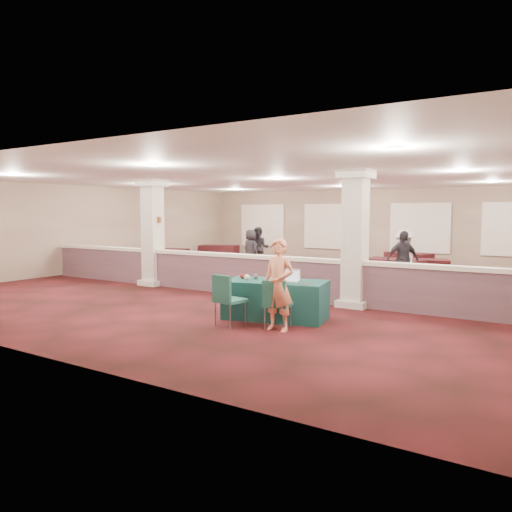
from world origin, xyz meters
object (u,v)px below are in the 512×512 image
Objects in this scene: near_table at (276,300)px; attendee_a at (259,248)px; conf_chair_side at (227,296)px; attendee_c at (403,260)px; conf_chair_main at (276,300)px; far_table_back_right at (421,270)px; far_table_front_center at (243,267)px; attendee_d at (251,250)px; far_table_front_right at (393,271)px; attendee_b at (403,258)px; far_table_front_left at (163,258)px; far_table_back_center at (408,262)px; far_table_back_left at (219,253)px; woman at (279,285)px.

attendee_a is (-5.29, 7.65, 0.42)m from near_table.
attendee_c is at bearing 88.14° from conf_chair_side.
conf_chair_main is at bearing 25.79° from conf_chair_side.
attendee_c is at bearing -90.40° from far_table_back_right.
far_table_front_center is 1.17× the size of attendee_c.
attendee_d reaches higher than far_table_back_right.
far_table_front_right is 1.09× the size of attendee_b.
conf_chair_main is 0.50× the size of far_table_front_left.
attendee_a is at bearing 117.39° from attendee_c.
attendee_c is at bearing 67.44° from near_table.
attendee_c is (1.42, 6.77, 0.24)m from conf_chair_side.
conf_chair_main reaches higher than far_table_back_center.
attendee_b reaches higher than far_table_front_center.
far_table_back_right reaches higher than far_table_back_center.
near_table is 1.05× the size of far_table_front_center.
conf_chair_side is 0.53× the size of far_table_front_left.
far_table_front_center is 3.10m from attendee_a.
far_table_back_right is (5.11, 2.87, -0.05)m from far_table_front_center.
attendee_c reaches higher than near_table.
attendee_a reaches higher than conf_chair_main.
attendee_a is (-5.67, 1.00, 0.44)m from far_table_front_right.
attendee_c is at bearing -21.54° from far_table_back_left.
far_table_back_center is at bearing 27.38° from far_table_front_left.
woman reaches higher than far_table_front_center.
conf_chair_main is at bearing -77.00° from attendee_a.
conf_chair_main is at bearing -48.38° from far_table_back_left.
near_table is 1.12× the size of far_table_front_right.
near_table is 2.05× the size of conf_chair_side.
attendee_a is at bearing -154.17° from far_table_back_center.
far_table_front_left is (-8.18, 6.87, -0.21)m from conf_chair_side.
conf_chair_main is 0.54× the size of far_table_back_left.
conf_chair_side is 0.51× the size of far_table_front_center.
far_table_front_left is at bearing 146.49° from woman.
far_table_back_center is (8.50, 4.40, -0.04)m from far_table_front_left.
far_table_back_right is (9.61, -1.75, -0.01)m from far_table_back_left.
far_table_front_left is 9.61m from attendee_c.
woman is 8.60m from far_table_back_right.
attendee_b is (9.50, -3.38, 0.50)m from far_table_back_left.
attendee_a is at bearing -143.43° from attendee_b.
conf_chair_side is (-0.96, -0.27, 0.04)m from conf_chair_main.
conf_chair_side is 0.58× the size of woman.
attendee_a is (3.33, -1.78, 0.47)m from far_table_back_left.
far_table_back_left is 1.04× the size of attendee_c.
attendee_d is at bearing -150.17° from far_table_back_center.
attendee_d is (-6.35, -0.53, 0.44)m from far_table_back_right.
far_table_back_right is (9.61, 1.93, -0.04)m from far_table_front_left.
far_table_front_right is (-0.14, 7.50, -0.19)m from conf_chair_main.
far_table_back_center is 1.04× the size of attendee_a.
far_table_back_left is 1.12× the size of attendee_d.
conf_chair_main is 0.56× the size of attendee_c.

